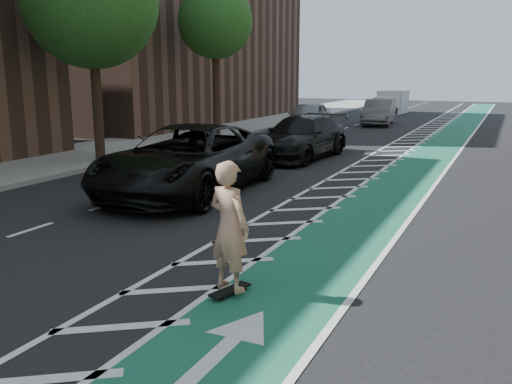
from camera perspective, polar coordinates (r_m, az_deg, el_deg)
The scene contains 17 objects.
ground at distance 10.51m, azimuth -10.73°, elevation -6.08°, with size 120.00×120.00×0.00m, color black.
bike_lane at distance 18.54m, azimuth 15.82°, elevation 1.76°, with size 2.00×90.00×0.01m, color #1B5E51.
buffer_strip at distance 18.84m, azimuth 11.32°, elevation 2.15°, with size 1.40×90.00×0.01m, color silver.
sidewalk_left at distance 23.94m, azimuth -15.16°, elevation 4.30°, with size 5.00×90.00×0.15m, color gray.
curb_left at distance 22.44m, azimuth -10.37°, elevation 4.02°, with size 0.12×90.00×0.16m, color gray.
tree_l_c at distance 21.31m, azimuth -16.27°, elevation 18.66°, with size 4.20×4.20×7.90m.
tree_l_d at distance 27.82m, azimuth -4.81°, elevation 17.53°, with size 4.20×4.20×7.90m.
skateboard at distance 8.34m, azimuth -2.76°, elevation -10.27°, with size 0.40×0.77×0.10m.
skateboarder at distance 8.01m, azimuth -2.83°, elevation -3.63°, with size 0.72×0.47×1.97m, color tan.
suv_near at distance 15.21m, azimuth -7.14°, elevation 3.44°, with size 3.11×6.75×1.88m, color black.
suv_far at distance 21.39m, azimuth 4.72°, elevation 5.75°, with size 2.28×5.60×1.63m, color black.
car_silver at distance 30.92m, azimuth 5.52°, elevation 7.87°, with size 2.00×4.97×1.69m, color gray.
car_grey at distance 36.04m, azimuth 12.77°, elevation 8.20°, with size 1.70×4.87×1.60m, color slate.
box_truck at distance 46.29m, azimuth 14.04°, elevation 9.07°, with size 2.11×4.46×1.83m.
barrel_a at distance 17.12m, azimuth -8.98°, elevation 2.61°, with size 0.64×0.64×0.87m.
barrel_b at distance 23.50m, azimuth 5.96°, elevation 5.48°, with size 0.72×0.72×0.99m.
barrel_c at distance 24.38m, azimuth 3.76°, elevation 5.58°, with size 0.60×0.60×0.81m.
Camera 1 is at (5.95, -8.00, 3.30)m, focal length 38.00 mm.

